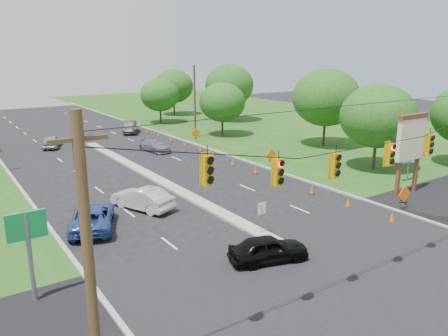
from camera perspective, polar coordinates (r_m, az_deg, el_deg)
ground at (r=22.21m, az=14.89°, el=-13.69°), size 160.00×160.00×0.00m
grass_right at (r=56.57m, az=19.90°, el=3.29°), size 40.00×160.00×0.06m
cross_street at (r=22.21m, az=14.89°, el=-13.69°), size 160.00×14.00×0.02m
curb_left at (r=44.04m, az=-26.43°, el=-0.46°), size 0.25×110.00×0.16m
curb_right at (r=50.51m, az=-3.25°, el=2.86°), size 0.25×110.00×0.16m
median at (r=38.20m, az=-9.34°, el=-1.23°), size 1.00×34.00×0.18m
median_sign at (r=25.51m, az=4.95°, el=-5.79°), size 0.55×0.06×2.05m
signal_span at (r=19.72m, az=17.91°, el=-1.93°), size 25.60×0.32×9.00m
utility_pole_far_right at (r=55.27m, az=-3.85°, el=8.61°), size 0.28×0.28×9.00m
pylon_sign at (r=35.46m, az=23.20°, el=3.17°), size 5.90×2.30×6.12m
cone_0 at (r=29.71m, az=21.06°, el=-6.03°), size 0.32×0.32×0.70m
cone_1 at (r=31.67m, az=15.91°, el=-4.31°), size 0.32×0.32×0.70m
cone_2 at (r=33.89m, az=11.42°, el=-2.78°), size 0.32×0.32×0.70m
cone_3 at (r=36.31m, az=7.51°, el=-1.43°), size 0.32×0.32×0.70m
cone_4 at (r=38.89m, az=4.11°, el=-0.24°), size 0.32×0.32×0.70m
cone_5 at (r=41.61m, az=1.14°, el=0.79°), size 0.32×0.32×0.70m
cone_6 at (r=44.44m, az=-1.46°, el=1.69°), size 0.32×0.32×0.70m
cone_7 at (r=47.65m, az=-3.12°, el=2.57°), size 0.32×0.32×0.70m
cone_8 at (r=50.63m, az=-5.16°, el=3.26°), size 0.32×0.32×0.70m
cone_9 at (r=53.66m, az=-6.98°, el=3.86°), size 0.32×0.32×0.70m
cone_10 at (r=56.75m, az=-8.60°, el=4.40°), size 0.32×0.32×0.70m
cone_11 at (r=59.89m, az=-10.05°, el=4.88°), size 0.32×0.32×0.70m
cone_12 at (r=63.06m, az=-11.37°, el=5.31°), size 0.32×0.32×0.70m
cone_13 at (r=66.27m, az=-12.55°, el=5.69°), size 0.32×0.32×0.70m
work_sign_0 at (r=32.11m, az=22.49°, el=-3.24°), size 1.27×0.58×1.37m
work_sign_1 at (r=41.10m, az=6.19°, el=1.59°), size 1.27×0.58×1.37m
work_sign_2 at (r=52.34m, az=-3.73°, el=4.49°), size 1.27×0.58×1.37m
tree_7 at (r=41.56m, az=19.45°, el=6.41°), size 6.72×6.72×7.84m
tree_8 at (r=50.91m, az=13.19°, el=8.95°), size 7.56×7.56×8.82m
tree_9 at (r=56.29m, az=-0.21°, el=8.58°), size 5.88×5.88×6.86m
tree_10 at (r=68.90m, az=0.71°, el=10.75°), size 7.56×7.56×8.82m
tree_11 at (r=76.29m, az=-6.61°, el=10.58°), size 6.72×6.72×7.84m
tree_12 at (r=67.42m, az=-8.38°, el=9.45°), size 5.88×5.88×6.86m
black_sedan at (r=22.79m, az=5.84°, el=-10.48°), size 4.42×2.71×1.41m
white_sedan at (r=30.47m, az=-10.60°, el=-3.91°), size 3.28×4.97×1.55m
blue_pickup at (r=27.88m, az=-16.82°, el=-6.18°), size 4.25×5.78×1.46m
silver_car_far at (r=48.24m, az=-9.04°, el=2.92°), size 2.53×4.70×1.30m
silver_car_oncoming at (r=53.23m, az=-21.62°, el=3.23°), size 3.02×4.46×1.41m
dark_car_receding at (r=60.16m, az=-12.15°, el=5.24°), size 3.52×5.05×1.58m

